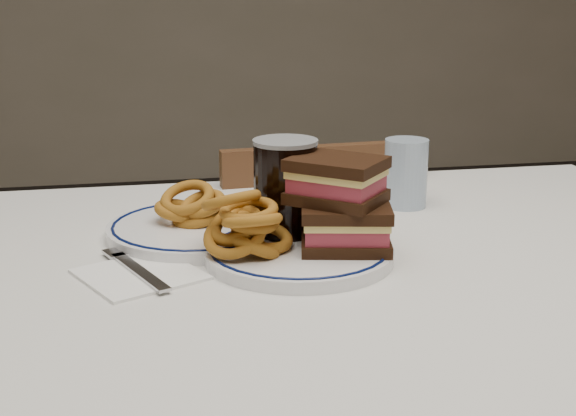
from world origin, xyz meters
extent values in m
cube|color=silver|center=(0.00, 0.00, 0.73)|extent=(1.26, 0.86, 0.03)
cylinder|color=#4C3118|center=(0.54, 0.34, 0.35)|extent=(0.06, 0.06, 0.71)
cube|color=silver|center=(0.00, 0.43, 0.65)|extent=(1.26, 0.01, 0.17)
cube|color=#4C3118|center=(0.11, 0.56, 0.39)|extent=(0.40, 0.40, 0.04)
cylinder|color=#4C3118|center=(0.26, 0.74, 0.18)|extent=(0.03, 0.03, 0.37)
cylinder|color=#4C3118|center=(-0.06, 0.71, 0.18)|extent=(0.03, 0.03, 0.37)
cube|color=#4C3118|center=(0.12, 0.39, 0.61)|extent=(0.38, 0.05, 0.41)
cylinder|color=white|center=(-0.01, -0.01, 0.76)|extent=(0.24, 0.24, 0.02)
torus|color=#091446|center=(-0.01, -0.01, 0.77)|extent=(0.23, 0.23, 0.00)
cube|color=black|center=(0.05, -0.02, 0.77)|extent=(0.13, 0.11, 0.02)
cube|color=#AE3244|center=(0.05, -0.02, 0.79)|extent=(0.12, 0.10, 0.02)
cube|color=#EBCD69|center=(0.05, -0.02, 0.80)|extent=(0.12, 0.11, 0.01)
cube|color=black|center=(0.05, -0.02, 0.82)|extent=(0.13, 0.11, 0.02)
cube|color=black|center=(0.04, -0.01, 0.83)|extent=(0.14, 0.14, 0.02)
cube|color=#AE3244|center=(0.04, -0.01, 0.85)|extent=(0.13, 0.13, 0.02)
cube|color=#EBCD69|center=(0.04, -0.01, 0.86)|extent=(0.14, 0.13, 0.01)
cube|color=black|center=(0.04, -0.01, 0.88)|extent=(0.14, 0.14, 0.02)
torus|color=brown|center=(-0.07, -0.02, 0.78)|extent=(0.08, 0.07, 0.05)
torus|color=brown|center=(-0.06, 0.00, 0.78)|extent=(0.08, 0.08, 0.04)
torus|color=brown|center=(-0.09, -0.02, 0.79)|extent=(0.09, 0.08, 0.07)
torus|color=brown|center=(-0.09, -0.01, 0.80)|extent=(0.08, 0.08, 0.06)
torus|color=brown|center=(-0.07, -0.01, 0.81)|extent=(0.07, 0.07, 0.03)
torus|color=brown|center=(-0.07, -0.03, 0.81)|extent=(0.08, 0.08, 0.04)
torus|color=brown|center=(-0.08, -0.01, 0.82)|extent=(0.08, 0.08, 0.03)
torus|color=brown|center=(-0.10, 0.00, 0.83)|extent=(0.08, 0.08, 0.05)
cylinder|color=silver|center=(-0.02, 0.08, 0.78)|extent=(0.06, 0.06, 0.03)
cylinder|color=#890207|center=(-0.02, 0.08, 0.79)|extent=(0.05, 0.05, 0.01)
cylinder|color=black|center=(-0.01, 0.06, 0.82)|extent=(0.09, 0.09, 0.14)
cylinder|color=#959AA3|center=(-0.01, 0.06, 0.89)|extent=(0.09, 0.09, 0.01)
torus|color=#959AA3|center=(0.03, 0.07, 0.83)|extent=(0.08, 0.03, 0.07)
cylinder|color=#A2B7D1|center=(0.21, 0.21, 0.80)|extent=(0.07, 0.07, 0.11)
cylinder|color=white|center=(-0.13, 0.12, 0.76)|extent=(0.25, 0.25, 0.02)
torus|color=#091446|center=(-0.13, 0.12, 0.77)|extent=(0.24, 0.24, 0.00)
torus|color=brown|center=(-0.13, 0.13, 0.77)|extent=(0.07, 0.07, 0.03)
torus|color=brown|center=(-0.15, 0.14, 0.78)|extent=(0.07, 0.07, 0.03)
torus|color=brown|center=(-0.12, 0.13, 0.79)|extent=(0.07, 0.07, 0.05)
torus|color=brown|center=(-0.14, 0.13, 0.80)|extent=(0.08, 0.08, 0.05)
cube|color=white|center=(-0.21, -0.03, 0.75)|extent=(0.17, 0.17, 0.00)
cube|color=#ACACB1|center=(-0.21, -0.03, 0.76)|extent=(0.07, 0.15, 0.00)
cube|color=#ACACB1|center=(-0.24, 0.05, 0.76)|extent=(0.04, 0.04, 0.00)
camera|label=1|loc=(-0.21, -0.96, 1.10)|focal=50.00mm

